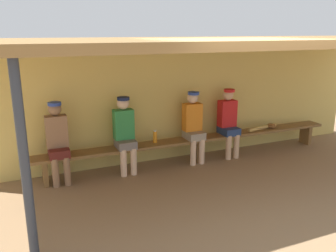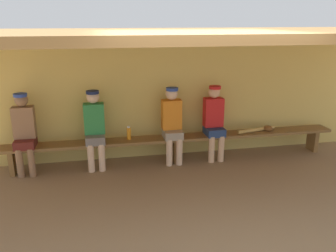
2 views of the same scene
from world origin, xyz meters
TOP-DOWN VIEW (x-y plane):
  - ground_plane at (0.00, 0.00)m, footprint 24.00×24.00m
  - back_wall at (0.00, 2.00)m, footprint 8.00×0.20m
  - dugout_roof at (0.00, 0.70)m, footprint 8.00×2.80m
  - support_post at (-3.03, -0.55)m, footprint 0.10×0.10m
  - bench at (0.00, 1.55)m, footprint 6.00×0.36m
  - player_in_white at (-2.51, 1.55)m, footprint 0.34×0.42m
  - player_with_sunglasses at (-1.39, 1.55)m, footprint 0.34×0.42m
  - player_leftmost at (-0.05, 1.55)m, footprint 0.34×0.42m
  - player_middle at (0.72, 1.55)m, footprint 0.34×0.42m
  - water_bottle_green at (-0.82, 1.58)m, footprint 0.07×0.07m
  - baseball_glove_tan at (1.79, 1.56)m, footprint 0.25×0.29m
  - baseball_bat at (1.55, 1.55)m, footprint 0.81×0.22m

SIDE VIEW (x-z plane):
  - ground_plane at x=0.00m, z-range 0.00..0.00m
  - bench at x=0.00m, z-range 0.16..0.62m
  - baseball_bat at x=1.55m, z-range 0.46..0.53m
  - baseball_glove_tan at x=1.79m, z-range 0.46..0.55m
  - water_bottle_green at x=-0.82m, z-range 0.45..0.69m
  - player_in_white at x=-2.51m, z-range 0.07..1.42m
  - player_with_sunglasses at x=-1.39m, z-range 0.07..1.42m
  - player_leftmost at x=-0.05m, z-range 0.07..1.42m
  - player_middle at x=0.72m, z-range 0.07..1.42m
  - back_wall at x=0.00m, z-range 0.00..2.20m
  - support_post at x=-3.03m, z-range 0.00..2.20m
  - dugout_roof at x=0.00m, z-range 2.20..2.32m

